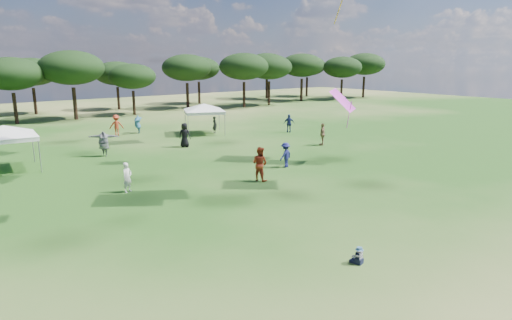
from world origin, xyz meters
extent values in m
plane|color=#275218|center=(0.00, 0.00, 0.00)|extent=(140.00, 140.00, 0.00)
cylinder|color=black|center=(-2.58, 44.63, 1.61)|extent=(0.37, 0.37, 3.21)
ellipsoid|color=black|center=(-2.58, 44.63, 5.14)|extent=(6.24, 6.24, 3.36)
cylinder|color=black|center=(3.26, 44.18, 1.78)|extent=(0.41, 0.41, 3.56)
ellipsoid|color=black|center=(3.26, 44.18, 5.69)|extent=(6.91, 6.91, 3.73)
cylinder|color=black|center=(10.19, 44.51, 1.44)|extent=(0.33, 0.33, 2.88)
ellipsoid|color=black|center=(10.19, 44.51, 4.61)|extent=(5.60, 5.60, 3.02)
cylinder|color=black|center=(18.96, 46.98, 1.72)|extent=(0.39, 0.39, 3.44)
ellipsoid|color=black|center=(18.96, 46.98, 5.51)|extent=(6.69, 6.69, 3.60)
cylinder|color=black|center=(25.77, 43.05, 1.77)|extent=(0.40, 0.40, 3.53)
ellipsoid|color=black|center=(25.77, 43.05, 5.65)|extent=(6.86, 6.86, 3.70)
cylinder|color=black|center=(30.65, 43.46, 1.73)|extent=(0.40, 0.40, 3.47)
ellipsoid|color=black|center=(30.65, 43.46, 5.55)|extent=(6.74, 6.74, 3.63)
cylinder|color=black|center=(39.22, 45.46, 1.79)|extent=(0.41, 0.41, 3.57)
ellipsoid|color=black|center=(39.22, 45.46, 5.72)|extent=(6.94, 6.94, 3.74)
cylinder|color=black|center=(46.34, 43.12, 1.68)|extent=(0.38, 0.38, 3.35)
ellipsoid|color=black|center=(46.34, 43.12, 5.37)|extent=(6.51, 6.51, 3.51)
cylinder|color=black|center=(52.84, 43.62, 1.83)|extent=(0.42, 0.42, 3.66)
ellipsoid|color=black|center=(52.84, 43.62, 5.85)|extent=(7.10, 7.10, 3.83)
cylinder|color=black|center=(0.83, 52.52, 1.60)|extent=(0.37, 0.37, 3.20)
ellipsoid|color=black|center=(0.83, 52.52, 5.12)|extent=(6.21, 6.21, 3.35)
cylinder|color=black|center=(10.82, 51.34, 1.50)|extent=(0.34, 0.34, 2.99)
ellipsoid|color=black|center=(10.82, 51.34, 4.79)|extent=(5.81, 5.81, 3.13)
cylinder|color=black|center=(23.62, 51.75, 1.66)|extent=(0.38, 0.38, 3.31)
ellipsoid|color=black|center=(23.62, 51.75, 5.30)|extent=(6.43, 6.43, 3.47)
cylinder|color=black|center=(37.30, 52.12, 1.82)|extent=(0.42, 0.42, 3.64)
ellipsoid|color=black|center=(37.30, 52.12, 5.82)|extent=(7.06, 7.06, 3.81)
cylinder|color=black|center=(46.40, 51.51, 1.73)|extent=(0.40, 0.40, 3.46)
ellipsoid|color=black|center=(46.40, 51.51, 5.53)|extent=(6.72, 6.72, 3.62)
cylinder|color=gray|center=(-5.13, 21.31, 1.03)|extent=(0.06, 0.06, 2.06)
cylinder|color=gray|center=(-4.88, 24.45, 1.03)|extent=(0.06, 0.06, 2.06)
cube|color=white|center=(-6.57, 23.00, 2.01)|extent=(3.56, 3.56, 0.25)
pyramid|color=white|center=(-6.57, 23.00, 2.74)|extent=(6.71, 6.71, 0.60)
cylinder|color=gray|center=(7.57, 26.43, 1.02)|extent=(0.06, 0.06, 2.04)
cylinder|color=gray|center=(10.47, 25.12, 1.02)|extent=(0.06, 0.06, 2.04)
cylinder|color=gray|center=(8.88, 29.33, 1.02)|extent=(0.06, 0.06, 2.04)
cylinder|color=gray|center=(11.77, 28.02, 1.02)|extent=(0.06, 0.06, 2.04)
cube|color=white|center=(9.67, 27.22, 1.99)|extent=(4.42, 4.42, 0.25)
pyramid|color=white|center=(9.67, 27.22, 2.72)|extent=(6.20, 6.20, 0.60)
cube|color=black|center=(0.35, 2.28, 0.09)|extent=(0.28, 0.28, 0.18)
cube|color=black|center=(0.24, 2.44, 0.05)|extent=(0.13, 0.23, 0.10)
cube|color=black|center=(0.39, 2.47, 0.05)|extent=(0.13, 0.23, 0.10)
cube|color=white|center=(0.35, 2.28, 0.29)|extent=(0.26, 0.20, 0.24)
cylinder|color=white|center=(0.19, 2.32, 0.29)|extent=(0.12, 0.24, 0.15)
cylinder|color=white|center=(0.48, 2.37, 0.29)|extent=(0.12, 0.24, 0.15)
sphere|color=#E0B293|center=(0.35, 2.28, 0.46)|extent=(0.16, 0.16, 0.16)
cone|color=#5193BD|center=(0.35, 2.28, 0.49)|extent=(0.27, 0.27, 0.03)
cylinder|color=#5193BD|center=(0.35, 2.28, 0.53)|extent=(0.18, 0.18, 0.07)
imported|color=#967352|center=(14.09, 16.94, 0.87)|extent=(1.05, 0.99, 1.74)
imported|color=#2A292E|center=(10.56, 26.92, 0.77)|extent=(0.40, 0.58, 1.54)
imported|color=#AF351D|center=(3.07, 31.16, 0.91)|extent=(1.33, 1.01, 1.83)
imported|color=black|center=(5.29, 22.90, 0.93)|extent=(1.04, 1.07, 1.85)
imported|color=#295D7C|center=(5.04, 31.20, 0.82)|extent=(1.70, 1.91, 1.64)
imported|color=navy|center=(16.19, 23.10, 0.83)|extent=(1.03, 0.88, 1.66)
imported|color=silver|center=(-2.58, 14.43, 0.76)|extent=(0.66, 0.57, 1.52)
imported|color=#505155|center=(-0.68, 23.40, 0.88)|extent=(2.12, 1.66, 1.75)
imported|color=#A1321A|center=(3.96, 12.01, 0.94)|extent=(0.96, 1.09, 1.89)
imported|color=navy|center=(7.09, 13.41, 0.77)|extent=(1.11, 0.81, 1.55)
plane|color=#D535C8|center=(10.87, 12.30, 4.00)|extent=(2.37, 1.96, 1.46)
camera|label=1|loc=(-10.15, -5.74, 6.44)|focal=30.00mm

